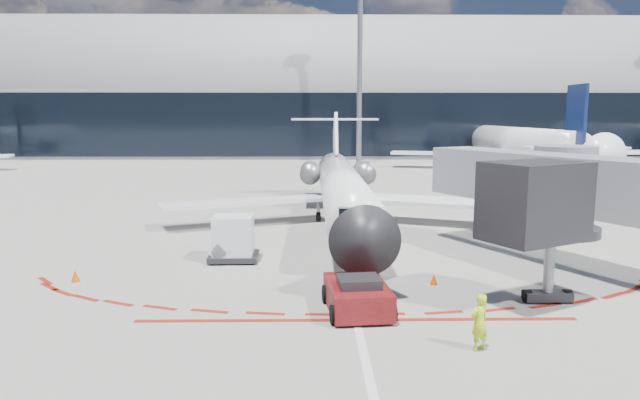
{
  "coord_description": "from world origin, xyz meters",
  "views": [
    {
      "loc": [
        -1.42,
        -28.71,
        6.43
      ],
      "look_at": [
        -0.95,
        1.26,
        1.93
      ],
      "focal_mm": 32.0,
      "sensor_mm": 36.0,
      "label": 1
    }
  ],
  "objects_px": {
    "regional_jet": "(343,188)",
    "ramp_worker": "(479,322)",
    "uld_container": "(233,239)",
    "pushback_tug": "(357,295)"
  },
  "relations": [
    {
      "from": "regional_jet",
      "to": "uld_container",
      "type": "relative_size",
      "value": 12.19
    },
    {
      "from": "regional_jet",
      "to": "uld_container",
      "type": "xyz_separation_m",
      "value": [
        -5.27,
        -8.08,
        -1.22
      ]
    },
    {
      "from": "pushback_tug",
      "to": "regional_jet",
      "type": "bearing_deg",
      "value": 83.18
    },
    {
      "from": "regional_jet",
      "to": "ramp_worker",
      "type": "height_order",
      "value": "regional_jet"
    },
    {
      "from": "regional_jet",
      "to": "uld_container",
      "type": "distance_m",
      "value": 9.73
    },
    {
      "from": "ramp_worker",
      "to": "uld_container",
      "type": "distance_m",
      "value": 12.74
    },
    {
      "from": "regional_jet",
      "to": "ramp_worker",
      "type": "distance_m",
      "value": 18.23
    },
    {
      "from": "regional_jet",
      "to": "uld_container",
      "type": "bearing_deg",
      "value": -123.13
    },
    {
      "from": "regional_jet",
      "to": "uld_container",
      "type": "height_order",
      "value": "regional_jet"
    },
    {
      "from": "pushback_tug",
      "to": "uld_container",
      "type": "xyz_separation_m",
      "value": [
        -4.96,
        6.73,
        0.44
      ]
    }
  ]
}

